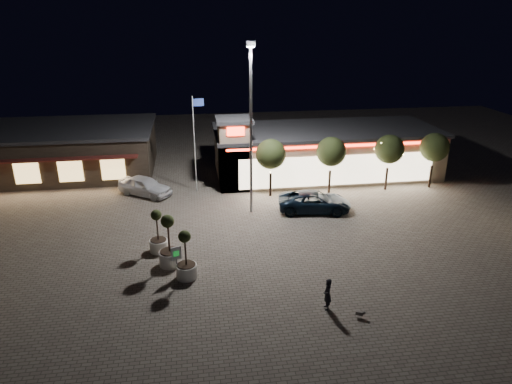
{
  "coord_description": "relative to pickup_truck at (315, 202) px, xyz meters",
  "views": [
    {
      "loc": [
        -2.24,
        -23.49,
        14.06
      ],
      "look_at": [
        2.07,
        6.0,
        2.37
      ],
      "focal_mm": 32.0,
      "sensor_mm": 36.0,
      "label": 1
    }
  ],
  "objects": [
    {
      "name": "string_tree_b",
      "position": [
        2.23,
        3.59,
        2.8
      ],
      "size": [
        2.42,
        2.42,
        4.79
      ],
      "color": "#332319",
      "rests_on": "ground"
    },
    {
      "name": "floodlight_pole",
      "position": [
        -4.77,
        0.59,
        6.26
      ],
      "size": [
        0.6,
        0.4,
        12.38
      ],
      "color": "gray",
      "rests_on": "ground"
    },
    {
      "name": "string_tree_d",
      "position": [
        11.23,
        3.59,
        2.8
      ],
      "size": [
        2.42,
        2.42,
        4.79
      ],
      "color": "#332319",
      "rests_on": "ground"
    },
    {
      "name": "white_sedan",
      "position": [
        -13.02,
        5.26,
        0.03
      ],
      "size": [
        4.9,
        4.22,
        1.59
      ],
      "primitive_type": "imported",
      "rotation": [
        0.0,
        0.0,
        0.96
      ],
      "color": "silver",
      "rests_on": "ground"
    },
    {
      "name": "retail_building",
      "position": [
        2.73,
        8.4,
        1.45
      ],
      "size": [
        20.4,
        8.4,
        6.1
      ],
      "color": "gray",
      "rests_on": "ground"
    },
    {
      "name": "valet_sign",
      "position": [
        -10.19,
        -7.86,
        0.54
      ],
      "size": [
        0.6,
        0.26,
        1.86
      ],
      "color": "gray",
      "rests_on": "ground"
    },
    {
      "name": "pickup_truck",
      "position": [
        0.0,
        0.0,
        0.0
      ],
      "size": [
        5.82,
        3.38,
        1.52
      ],
      "primitive_type": "imported",
      "rotation": [
        0.0,
        0.0,
        1.41
      ],
      "color": "black",
      "rests_on": "ground"
    },
    {
      "name": "string_tree_a",
      "position": [
        -2.77,
        3.59,
        2.8
      ],
      "size": [
        2.42,
        2.42,
        4.79
      ],
      "color": "#332319",
      "rests_on": "ground"
    },
    {
      "name": "planter_mid",
      "position": [
        -9.67,
        -8.09,
        0.15
      ],
      "size": [
        1.2,
        1.2,
        2.96
      ],
      "color": "silver",
      "rests_on": "ground"
    },
    {
      "name": "planter_right",
      "position": [
        -10.63,
        -6.54,
        0.25
      ],
      "size": [
        1.33,
        1.33,
        3.28
      ],
      "color": "silver",
      "rests_on": "ground"
    },
    {
      "name": "ground",
      "position": [
        -6.77,
        -7.41,
        -0.76
      ],
      "size": [
        90.0,
        90.0,
        0.0
      ],
      "primitive_type": "plane",
      "color": "#696055",
      "rests_on": "ground"
    },
    {
      "name": "planter_left",
      "position": [
        -11.4,
        -4.71,
        0.12
      ],
      "size": [
        1.16,
        1.16,
        2.85
      ],
      "color": "silver",
      "rests_on": "ground"
    },
    {
      "name": "flagpole",
      "position": [
        -8.68,
        5.59,
        3.98
      ],
      "size": [
        0.95,
        0.1,
        8.0
      ],
      "color": "white",
      "rests_on": "ground"
    },
    {
      "name": "string_tree_c",
      "position": [
        7.23,
        3.59,
        2.8
      ],
      "size": [
        2.42,
        2.42,
        4.79
      ],
      "color": "#332319",
      "rests_on": "ground"
    },
    {
      "name": "dog",
      "position": [
        -1.16,
        -13.07,
        -0.5
      ],
      "size": [
        0.48,
        0.31,
        0.26
      ],
      "color": "#59514C",
      "rests_on": "ground"
    },
    {
      "name": "pedestrian",
      "position": [
        -2.62,
        -12.11,
        0.09
      ],
      "size": [
        0.46,
        0.65,
        1.7
      ],
      "primitive_type": "imported",
      "rotation": [
        0.0,
        0.0,
        -1.66
      ],
      "color": "black",
      "rests_on": "ground"
    },
    {
      "name": "restaurant_building",
      "position": [
        -20.77,
        12.56,
        1.4
      ],
      "size": [
        16.4,
        11.0,
        4.3
      ],
      "color": "#382D23",
      "rests_on": "ground"
    }
  ]
}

